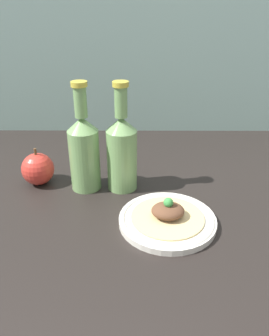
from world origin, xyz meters
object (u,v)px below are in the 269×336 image
object	(u,v)px
cider_bottle_right	(123,150)
plate	(169,220)
plated_food	(169,213)
apple	(39,169)
cider_bottle_left	(85,150)

from	to	relation	value
cider_bottle_right	plate	bearing A→B (deg)	-56.31
plated_food	apple	distance (cm)	38.68
plated_food	cider_bottle_right	world-z (taller)	cider_bottle_right
plated_food	apple	size ratio (longest dim) A/B	1.58
plated_food	apple	xyz separation A→B (cm)	(-34.04, 18.30, 1.63)
cider_bottle_right	apple	distance (cm)	24.17
plate	cider_bottle_right	size ratio (longest dim) A/B	0.78
plated_food	cider_bottle_left	size ratio (longest dim) A/B	0.58
plate	cider_bottle_right	world-z (taller)	cider_bottle_right
plate	cider_bottle_right	xyz separation A→B (cm)	(-10.86, 16.30, 10.02)
cider_bottle_left	plate	bearing A→B (deg)	-38.30
plated_food	cider_bottle_left	distance (cm)	27.54
plated_food	cider_bottle_left	bearing A→B (deg)	141.70
plate	apple	xyz separation A→B (cm)	(-34.04, 18.30, 3.47)
plate	apple	distance (cm)	38.80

